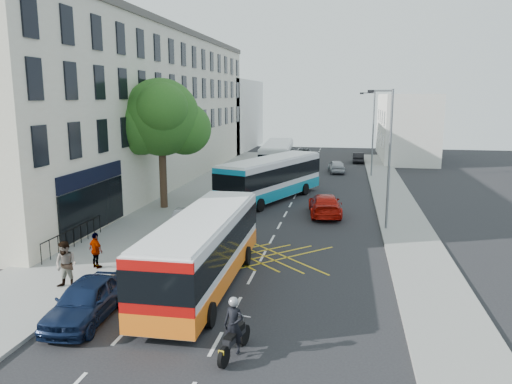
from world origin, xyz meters
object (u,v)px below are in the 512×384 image
at_px(bus_mid, 271,178).
at_px(parked_car_silver, 187,223).
at_px(parked_car_blue, 86,300).
at_px(motorbike, 234,328).
at_px(red_hatchback, 325,205).
at_px(lamp_near, 388,152).
at_px(bus_far, 277,158).
at_px(street_tree, 161,118).
at_px(pedestrian_near, 66,265).
at_px(lamp_far, 372,129).
at_px(pedestrian_far, 96,250).
at_px(bus_near, 204,249).
at_px(distant_car_silver, 337,166).
at_px(distant_car_dark, 358,157).
at_px(distant_car_grey, 304,153).

bearing_deg(bus_mid, parked_car_silver, -86.05).
xyz_separation_m(bus_mid, parked_car_blue, (-3.27, -21.55, -0.96)).
height_order(motorbike, red_hatchback, motorbike).
distance_m(lamp_near, red_hatchback, 6.21).
bearing_deg(parked_car_blue, bus_mid, 78.84).
bearing_deg(red_hatchback, lamp_near, 131.81).
xyz_separation_m(bus_far, parked_car_silver, (-2.06, -22.29, -1.01)).
xyz_separation_m(street_tree, motorbike, (9.25, -18.56, -5.40)).
xyz_separation_m(lamp_near, pedestrian_near, (-13.20, -11.86, -3.50)).
bearing_deg(lamp_far, motorbike, -98.71).
distance_m(red_hatchback, pedestrian_far, 15.86).
bearing_deg(bus_near, lamp_far, 75.02).
bearing_deg(distant_car_silver, distant_car_dark, -112.34).
distance_m(parked_car_silver, distant_car_dark, 35.21).
distance_m(lamp_far, parked_car_blue, 36.09).
height_order(lamp_near, distant_car_silver, lamp_near).
xyz_separation_m(bus_far, distant_car_silver, (5.74, 2.93, -1.07)).
relative_size(bus_far, distant_car_grey, 2.72).
distance_m(motorbike, distant_car_silver, 37.94).
bearing_deg(pedestrian_near, lamp_near, 45.42).
distance_m(distant_car_grey, distant_car_dark, 7.39).
bearing_deg(bus_far, distant_car_grey, 80.78).
relative_size(parked_car_silver, pedestrian_near, 2.21).
bearing_deg(distant_car_dark, red_hatchback, 83.96).
height_order(red_hatchback, distant_car_silver, red_hatchback).
xyz_separation_m(motorbike, parked_car_silver, (-5.64, 12.66, -0.19)).
distance_m(lamp_far, bus_near, 31.48).
relative_size(street_tree, lamp_far, 1.10).
height_order(distant_car_dark, pedestrian_near, pedestrian_near).
bearing_deg(pedestrian_far, lamp_near, -114.90).
height_order(street_tree, bus_far, street_tree).
xyz_separation_m(lamp_near, distant_car_silver, (-3.30, 22.28, -3.97)).
xyz_separation_m(lamp_near, distant_car_grey, (-7.70, 33.85, -4.02)).
bearing_deg(motorbike, parked_car_blue, 177.26).
xyz_separation_m(red_hatchback, distant_car_dark, (2.64, 27.59, -0.12)).
relative_size(lamp_near, bus_near, 0.75).
bearing_deg(pedestrian_near, pedestrian_far, 93.48).
bearing_deg(parked_car_silver, lamp_near, 11.42).
distance_m(street_tree, parked_car_silver, 8.89).
bearing_deg(parked_car_silver, distant_car_dark, 69.89).
distance_m(bus_near, parked_car_blue, 5.02).
distance_m(parked_car_blue, pedestrian_far, 5.14).
bearing_deg(pedestrian_near, parked_car_blue, -43.74).
height_order(motorbike, distant_car_silver, motorbike).
distance_m(lamp_near, bus_mid, 11.18).
xyz_separation_m(street_tree, lamp_near, (14.71, -2.97, -1.68)).
bearing_deg(bus_mid, bus_near, -68.88).
bearing_deg(distant_car_dark, lamp_near, 91.23).
bearing_deg(motorbike, lamp_near, 82.62).
distance_m(bus_near, motorbike, 5.88).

